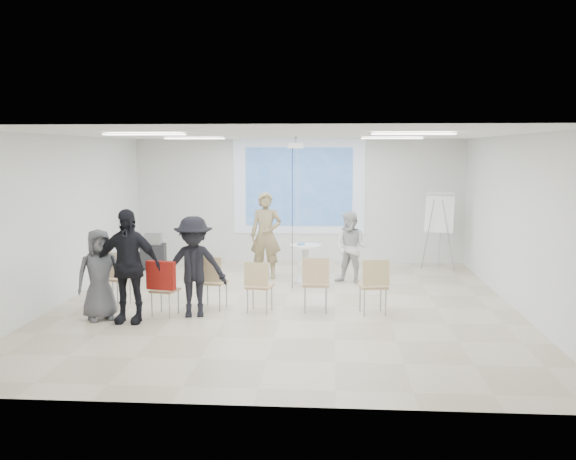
# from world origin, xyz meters

# --- Properties ---
(floor) EXTENTS (8.00, 9.00, 0.10)m
(floor) POSITION_xyz_m (0.00, 0.00, -0.05)
(floor) COLOR beige
(floor) RESTS_ON ground
(ceiling) EXTENTS (8.00, 9.00, 0.10)m
(ceiling) POSITION_xyz_m (0.00, 0.00, 3.05)
(ceiling) COLOR white
(ceiling) RESTS_ON wall_back
(wall_back) EXTENTS (8.00, 0.10, 3.00)m
(wall_back) POSITION_xyz_m (0.00, 4.55, 1.50)
(wall_back) COLOR silver
(wall_back) RESTS_ON floor
(wall_left) EXTENTS (0.10, 9.00, 3.00)m
(wall_left) POSITION_xyz_m (-4.05, 0.00, 1.50)
(wall_left) COLOR silver
(wall_left) RESTS_ON floor
(wall_right) EXTENTS (0.10, 9.00, 3.00)m
(wall_right) POSITION_xyz_m (4.05, 0.00, 1.50)
(wall_right) COLOR silver
(wall_right) RESTS_ON floor
(projection_halo) EXTENTS (3.20, 0.01, 2.30)m
(projection_halo) POSITION_xyz_m (0.00, 4.49, 1.85)
(projection_halo) COLOR silver
(projection_halo) RESTS_ON wall_back
(projection_image) EXTENTS (2.60, 0.01, 1.90)m
(projection_image) POSITION_xyz_m (0.00, 4.47, 1.85)
(projection_image) COLOR #3265AD
(projection_image) RESTS_ON wall_back
(pedestal_table) EXTENTS (0.70, 0.70, 0.82)m
(pedestal_table) POSITION_xyz_m (0.27, 2.00, 0.45)
(pedestal_table) COLOR silver
(pedestal_table) RESTS_ON floor
(player_left) EXTENTS (0.78, 0.55, 2.10)m
(player_left) POSITION_xyz_m (-0.59, 2.46, 1.05)
(player_left) COLOR #96835C
(player_left) RESTS_ON floor
(player_right) EXTENTS (0.99, 0.91, 1.65)m
(player_right) POSITION_xyz_m (1.21, 2.00, 0.82)
(player_right) COLOR silver
(player_right) RESTS_ON floor
(controller_left) EXTENTS (0.04, 0.11, 0.04)m
(controller_left) POSITION_xyz_m (-0.41, 2.71, 1.38)
(controller_left) COLOR white
(controller_left) RESTS_ON player_left
(controller_right) EXTENTS (0.08, 0.12, 0.04)m
(controller_right) POSITION_xyz_m (1.03, 2.25, 1.11)
(controller_right) COLOR silver
(controller_right) RESTS_ON player_right
(chair_far_left) EXTENTS (0.58, 0.61, 0.99)m
(chair_far_left) POSITION_xyz_m (-3.02, -0.28, 0.58)
(chair_far_left) COLOR tan
(chair_far_left) RESTS_ON floor
(chair_left_mid) EXTENTS (0.48, 0.51, 0.85)m
(chair_left_mid) POSITION_xyz_m (-1.95, -0.88, 0.50)
(chair_left_mid) COLOR tan
(chair_left_mid) RESTS_ON floor
(chair_left_inner) EXTENTS (0.51, 0.54, 0.94)m
(chair_left_inner) POSITION_xyz_m (-1.23, -0.38, 0.55)
(chair_left_inner) COLOR tan
(chair_left_inner) RESTS_ON floor
(chair_center) EXTENTS (0.48, 0.50, 0.88)m
(chair_center) POSITION_xyz_m (-0.40, -0.56, 0.52)
(chair_center) COLOR tan
(chair_center) RESTS_ON floor
(chair_right_inner) EXTENTS (0.46, 0.49, 0.95)m
(chair_right_inner) POSITION_xyz_m (0.56, -0.45, 0.56)
(chair_right_inner) COLOR tan
(chair_right_inner) RESTS_ON floor
(chair_right_far) EXTENTS (0.51, 0.54, 0.95)m
(chair_right_far) POSITION_xyz_m (1.53, -0.54, 0.56)
(chair_right_far) COLOR tan
(chair_right_far) RESTS_ON floor
(red_jacket) EXTENTS (0.50, 0.22, 0.46)m
(red_jacket) POSITION_xyz_m (-1.94, -1.03, 0.72)
(red_jacket) COLOR maroon
(red_jacket) RESTS_ON chair_left_mid
(laptop) EXTENTS (0.38, 0.30, 0.03)m
(laptop) POSITION_xyz_m (-1.22, -0.28, 0.50)
(laptop) COLOR black
(laptop) RESTS_ON chair_left_inner
(audience_left) EXTENTS (1.24, 0.77, 2.09)m
(audience_left) POSITION_xyz_m (-2.41, -1.26, 1.04)
(audience_left) COLOR black
(audience_left) RESTS_ON floor
(audience_mid) EXTENTS (1.32, 0.88, 1.89)m
(audience_mid) POSITION_xyz_m (-1.44, -0.84, 0.94)
(audience_mid) COLOR black
(audience_mid) RESTS_ON floor
(audience_outer) EXTENTS (0.97, 0.87, 1.66)m
(audience_outer) POSITION_xyz_m (-2.91, -1.15, 0.83)
(audience_outer) COLOR #545559
(audience_outer) RESTS_ON floor
(flipchart_easel) EXTENTS (0.73, 0.58, 1.78)m
(flipchart_easel) POSITION_xyz_m (3.25, 3.61, 1.31)
(flipchart_easel) COLOR gray
(flipchart_easel) RESTS_ON floor
(av_cart) EXTENTS (0.60, 0.50, 0.82)m
(av_cart) POSITION_xyz_m (-3.30, 3.30, 0.38)
(av_cart) COLOR black
(av_cart) RESTS_ON floor
(ceiling_projector) EXTENTS (0.30, 0.25, 3.00)m
(ceiling_projector) POSITION_xyz_m (0.10, 1.49, 2.69)
(ceiling_projector) COLOR white
(ceiling_projector) RESTS_ON ceiling
(fluor_panel_nw) EXTENTS (1.20, 0.30, 0.02)m
(fluor_panel_nw) POSITION_xyz_m (-2.00, 2.00, 2.97)
(fluor_panel_nw) COLOR white
(fluor_panel_nw) RESTS_ON ceiling
(fluor_panel_ne) EXTENTS (1.20, 0.30, 0.02)m
(fluor_panel_ne) POSITION_xyz_m (2.00, 2.00, 2.97)
(fluor_panel_ne) COLOR white
(fluor_panel_ne) RESTS_ON ceiling
(fluor_panel_sw) EXTENTS (1.20, 0.30, 0.02)m
(fluor_panel_sw) POSITION_xyz_m (-2.00, -1.50, 2.97)
(fluor_panel_sw) COLOR white
(fluor_panel_sw) RESTS_ON ceiling
(fluor_panel_se) EXTENTS (1.20, 0.30, 0.02)m
(fluor_panel_se) POSITION_xyz_m (2.00, -1.50, 2.97)
(fluor_panel_se) COLOR white
(fluor_panel_se) RESTS_ON ceiling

